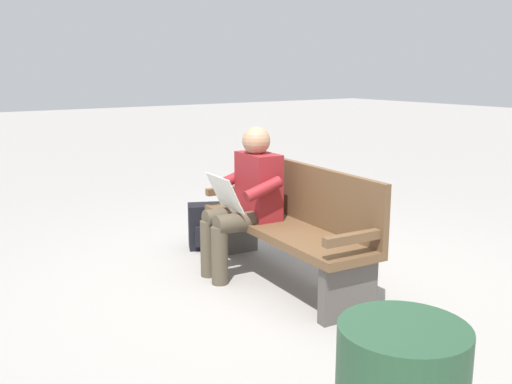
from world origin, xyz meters
name	(u,v)px	position (x,y,z in m)	size (l,w,h in m)	color
ground_plane	(282,281)	(0.00, 0.00, 0.00)	(40.00, 40.00, 0.00)	gray
bench_near	(291,223)	(-0.01, -0.07, 0.46)	(1.83, 0.63, 0.90)	brown
person_seated	(246,197)	(0.30, 0.14, 0.63)	(0.59, 0.60, 1.18)	maroon
backpack	(206,227)	(1.08, 0.06, 0.20)	(0.35, 0.38, 0.41)	black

